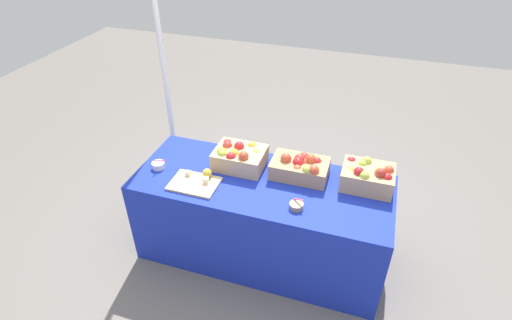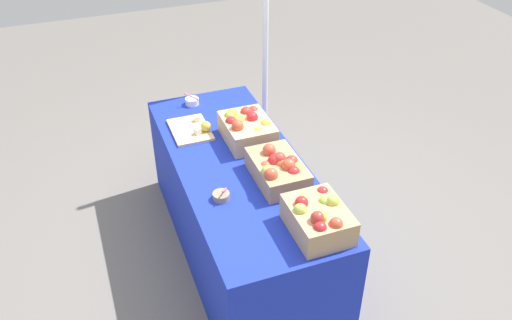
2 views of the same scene
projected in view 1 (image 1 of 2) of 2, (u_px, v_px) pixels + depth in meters
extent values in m
plane|color=slate|center=(261.00, 251.00, 3.37)|extent=(10.00, 10.00, 0.00)
cube|color=#192DB7|center=(262.00, 219.00, 3.16)|extent=(1.90, 0.76, 0.74)
cube|color=tan|center=(367.00, 178.00, 2.87)|extent=(0.36, 0.28, 0.15)
sphere|color=red|center=(351.00, 161.00, 2.94)|extent=(0.07, 0.07, 0.07)
sphere|color=red|center=(359.00, 172.00, 2.78)|extent=(0.07, 0.07, 0.07)
sphere|color=#D14C33|center=(389.00, 170.00, 2.81)|extent=(0.07, 0.07, 0.07)
sphere|color=#99B742|center=(379.00, 172.00, 2.78)|extent=(0.07, 0.07, 0.07)
sphere|color=#B2C64C|center=(351.00, 171.00, 2.85)|extent=(0.07, 0.07, 0.07)
sphere|color=red|center=(387.00, 178.00, 2.75)|extent=(0.07, 0.07, 0.07)
sphere|color=#B2332D|center=(381.00, 173.00, 2.76)|extent=(0.07, 0.07, 0.07)
sphere|color=#99B742|center=(362.00, 165.00, 2.89)|extent=(0.07, 0.07, 0.07)
sphere|color=#B2C64C|center=(364.00, 176.00, 2.76)|extent=(0.07, 0.07, 0.07)
sphere|color=#B2C64C|center=(367.00, 161.00, 2.90)|extent=(0.07, 0.07, 0.07)
cube|color=tan|center=(300.00, 168.00, 2.98)|extent=(0.42, 0.27, 0.12)
sphere|color=#D14C33|center=(297.00, 170.00, 2.90)|extent=(0.08, 0.08, 0.08)
sphere|color=#B2C64C|center=(308.00, 170.00, 2.85)|extent=(0.08, 0.08, 0.08)
sphere|color=#99B742|center=(315.00, 160.00, 3.01)|extent=(0.08, 0.08, 0.08)
sphere|color=red|center=(316.00, 162.00, 2.96)|extent=(0.08, 0.08, 0.08)
sphere|color=#D14C33|center=(311.00, 159.00, 2.95)|extent=(0.08, 0.08, 0.08)
sphere|color=#D14C33|center=(314.00, 170.00, 2.84)|extent=(0.08, 0.08, 0.08)
sphere|color=#B2332D|center=(300.00, 159.00, 2.95)|extent=(0.08, 0.08, 0.08)
sphere|color=#D14C33|center=(303.00, 163.00, 2.96)|extent=(0.08, 0.08, 0.08)
sphere|color=red|center=(298.00, 162.00, 2.93)|extent=(0.08, 0.08, 0.08)
sphere|color=#D14C33|center=(286.00, 158.00, 2.95)|extent=(0.08, 0.08, 0.08)
sphere|color=#B2332D|center=(304.00, 157.00, 3.01)|extent=(0.08, 0.08, 0.08)
cube|color=tan|center=(240.00, 158.00, 3.07)|extent=(0.38, 0.29, 0.14)
sphere|color=red|center=(239.00, 146.00, 3.06)|extent=(0.08, 0.08, 0.08)
sphere|color=gold|center=(222.00, 152.00, 3.01)|extent=(0.08, 0.08, 0.08)
sphere|color=#D14C33|center=(244.00, 156.00, 2.94)|extent=(0.08, 0.08, 0.08)
sphere|color=red|center=(231.00, 157.00, 2.97)|extent=(0.08, 0.08, 0.08)
sphere|color=#B2332D|center=(227.00, 146.00, 3.09)|extent=(0.08, 0.08, 0.08)
sphere|color=gold|center=(234.00, 154.00, 3.01)|extent=(0.08, 0.08, 0.08)
sphere|color=#B2332D|center=(228.00, 144.00, 3.15)|extent=(0.08, 0.08, 0.08)
sphere|color=gold|center=(256.00, 154.00, 3.04)|extent=(0.08, 0.08, 0.08)
sphere|color=#99B742|center=(222.00, 155.00, 3.00)|extent=(0.08, 0.08, 0.08)
sphere|color=gold|center=(252.00, 146.00, 3.10)|extent=(0.08, 0.08, 0.08)
cube|color=#D1B284|center=(194.00, 184.00, 2.91)|extent=(0.35, 0.25, 0.02)
cube|color=beige|center=(206.00, 180.00, 2.90)|extent=(0.05, 0.05, 0.04)
sphere|color=gold|center=(207.00, 173.00, 2.95)|extent=(0.07, 0.07, 0.07)
cube|color=beige|center=(188.00, 173.00, 2.98)|extent=(0.04, 0.04, 0.03)
cylinder|color=gray|center=(296.00, 206.00, 2.70)|extent=(0.10, 0.10, 0.04)
cylinder|color=#EA598C|center=(299.00, 200.00, 2.68)|extent=(0.08, 0.05, 0.05)
cylinder|color=silver|center=(158.00, 165.00, 3.08)|extent=(0.10, 0.10, 0.05)
cylinder|color=#EA598C|center=(159.00, 161.00, 3.04)|extent=(0.04, 0.10, 0.06)
cylinder|color=white|center=(166.00, 82.00, 3.44)|extent=(0.04, 0.04, 2.28)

